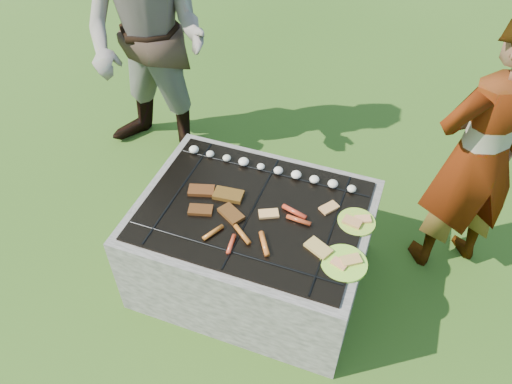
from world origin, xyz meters
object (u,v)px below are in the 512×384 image
plate_near (344,263)px  bystander (148,41)px  cook (479,157)px  plate_far (356,222)px  fire_pit (253,247)px

plate_near → bystander: (-1.67, 1.09, 0.37)m
plate_near → bystander: size_ratio=0.12×
plate_near → bystander: bystander is taller
plate_near → cook: cook is taller
plate_far → plate_near: (0.00, -0.30, -0.00)m
plate_far → plate_near: bearing=-89.6°
fire_pit → bystander: (-1.10, 0.90, 0.69)m
fire_pit → bystander: 1.59m
bystander → plate_far: bearing=-19.1°
plate_far → bystander: bearing=154.5°
plate_far → bystander: bystander is taller
fire_pit → plate_far: size_ratio=5.10×
fire_pit → plate_far: plate_far is taller
fire_pit → cook: cook is taller
plate_near → bystander: 2.02m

